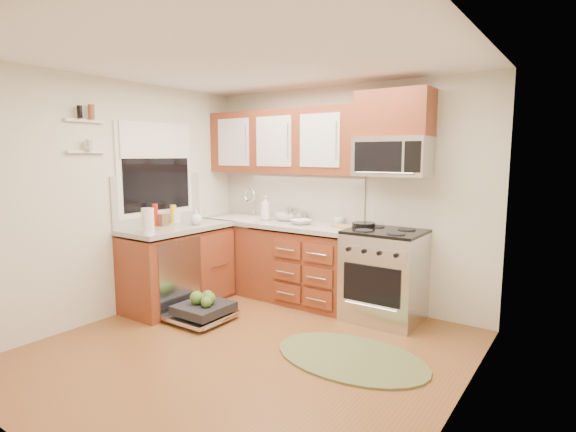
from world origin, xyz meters
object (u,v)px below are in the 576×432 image
Objects in this scene: rug at (351,358)px; stock_pot at (298,216)px; cup at (339,220)px; range at (384,275)px; paper_towel_roll at (148,221)px; microwave at (392,157)px; upper_cabinets at (282,142)px; dishwasher at (201,311)px; cutting_board at (344,227)px; bowl_a at (301,222)px; sink at (242,228)px; skillet at (363,225)px; bowl_b at (287,217)px.

rug is 2.05m from stock_pot.
range is at bearing -18.53° from cup.
paper_towel_roll reaches higher than rug.
upper_cabinets is at bearing 178.98° from microwave.
dishwasher is 1.83m from cup.
upper_cabinets is 7.69× the size of paper_towel_roll.
upper_cabinets is at bearing 174.02° from cutting_board.
stock_pot is at bearing 130.85° from bowl_a.
cup is at bearing 52.67° from paper_towel_roll.
upper_cabinets is 8.83× the size of bowl_a.
sink is 1.46m from paper_towel_roll.
range is 1.95m from dishwasher.
bowl_a is at bearing -145.44° from cup.
range is 0.58m from skillet.
bowl_b is at bearing 80.23° from dishwasher.
upper_cabinets is 2.70× the size of microwave.
dishwasher is 3.52× the size of stock_pot.
range reaches higher than rug.
cup reaches higher than bowl_a.
cup is at bearing 5.72° from upper_cabinets.
cutting_board is (1.43, 0.06, 0.14)m from sink.
cutting_board reaches higher than sink.
stock_pot is at bearing 65.51° from paper_towel_roll.
stock_pot is 0.70× the size of bowl_b.
bowl_a is 2.01× the size of cup.
bowl_b is at bearing -179.94° from microwave.
stock_pot reaches higher than sink.
range is (1.41, -0.15, -1.40)m from upper_cabinets.
sink is at bearing 109.20° from dishwasher.
range reaches higher than cutting_board.
microwave is 1.27m from bowl_a.
range is 3.33× the size of cutting_board.
stock_pot is (-1.19, 0.17, 0.51)m from range.
range reaches higher than sink.
range is 3.56× the size of paper_towel_roll.
sink is 5.36× the size of cup.
cutting_board is 2.46× the size of cup.
bowl_a is at bearing -172.61° from skillet.
stock_pot is at bearing 75.02° from dishwasher.
range is at bearing 1.68° from bowl_a.
cup is (1.27, 0.23, 0.17)m from sink.
cup reaches higher than cutting_board.
microwave reaches higher than skillet.
paper_towel_roll is (-1.93, -1.45, 0.58)m from range.
upper_cabinets is 17.71× the size of cup.
upper_cabinets is 1.87m from paper_towel_roll.
stock_pot is 0.27m from bowl_a.
bowl_a is 0.34m from bowl_b.
cup is (-0.66, 0.22, 0.50)m from range.
skillet is 1.08× the size of bowl_a.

